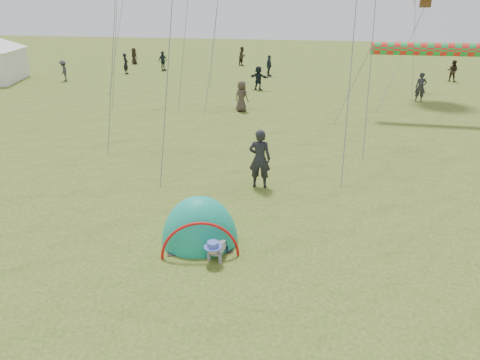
# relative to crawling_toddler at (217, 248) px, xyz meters

# --- Properties ---
(ground) EXTENTS (140.00, 140.00, 0.00)m
(ground) POSITION_rel_crawling_toddler_xyz_m (0.96, -0.78, -0.29)
(ground) COLOR #304C16
(crawling_toddler) EXTENTS (0.61, 0.81, 0.58)m
(crawling_toddler) POSITION_rel_crawling_toddler_xyz_m (0.00, 0.00, 0.00)
(crawling_toddler) COLOR black
(crawling_toddler) RESTS_ON ground
(popup_tent) EXTENTS (2.29, 2.08, 2.46)m
(popup_tent) POSITION_rel_crawling_toddler_xyz_m (-0.62, 0.65, -0.29)
(popup_tent) COLOR #0F7A84
(popup_tent) RESTS_ON ground
(standing_adult) EXTENTS (0.72, 0.49, 1.93)m
(standing_adult) POSITION_rel_crawling_toddler_xyz_m (0.21, 4.47, 0.67)
(standing_adult) COLOR black
(standing_adult) RESTS_ON ground
(crowd_person_1) EXTENTS (0.98, 0.89, 1.62)m
(crowd_person_1) POSITION_rel_crawling_toddler_xyz_m (11.14, 28.44, 0.52)
(crowd_person_1) COLOR black
(crowd_person_1) RESTS_ON ground
(crowd_person_2) EXTENTS (0.85, 1.08, 1.71)m
(crowd_person_2) POSITION_rel_crawling_toddler_xyz_m (-3.21, 28.02, 0.56)
(crowd_person_2) COLOR #222C35
(crowd_person_2) RESTS_ON ground
(crowd_person_4) EXTENTS (0.97, 0.81, 1.69)m
(crowd_person_4) POSITION_rel_crawling_toddler_xyz_m (-2.68, 14.88, 0.55)
(crowd_person_4) COLOR #3D332B
(crowd_person_4) RESTS_ON ground
(crowd_person_5) EXTENTS (1.59, 1.02, 1.64)m
(crowd_person_5) POSITION_rel_crawling_toddler_xyz_m (-2.94, 21.58, 0.53)
(crowd_person_5) COLOR black
(crowd_person_5) RESTS_ON ground
(crowd_person_6) EXTENTS (0.68, 0.48, 1.75)m
(crowd_person_6) POSITION_rel_crawling_toddler_xyz_m (7.46, 19.85, 0.58)
(crowd_person_6) COLOR #27282C
(crowd_person_6) RESTS_ON ground
(crowd_person_7) EXTENTS (0.98, 1.07, 1.78)m
(crowd_person_7) POSITION_rel_crawling_toddler_xyz_m (-6.84, 34.22, 0.60)
(crowd_person_7) COLOR #2E241D
(crowd_person_7) RESTS_ON ground
(crowd_person_8) EXTENTS (0.81, 1.08, 1.71)m
(crowd_person_8) POSITION_rel_crawling_toddler_xyz_m (-13.15, 29.22, 0.56)
(crowd_person_8) COLOR #1D2A33
(crowd_person_8) RESTS_ON ground
(crowd_person_9) EXTENTS (1.12, 1.15, 1.58)m
(crowd_person_9) POSITION_rel_crawling_toddler_xyz_m (-18.46, 21.98, 0.50)
(crowd_person_9) COLOR #313237
(crowd_person_9) RESTS_ON ground
(crowd_person_10) EXTENTS (0.64, 0.86, 1.59)m
(crowd_person_10) POSITION_rel_crawling_toddler_xyz_m (-17.74, 32.90, 0.50)
(crowd_person_10) COLOR black
(crowd_person_10) RESTS_ON ground
(crowd_person_12) EXTENTS (0.50, 0.68, 1.72)m
(crowd_person_12) POSITION_rel_crawling_toddler_xyz_m (-15.50, 26.61, 0.57)
(crowd_person_12) COLOR black
(crowd_person_12) RESTS_ON ground
(rainbow_tube_kite) EXTENTS (5.85, 0.64, 0.64)m
(rainbow_tube_kite) POSITION_rel_crawling_toddler_xyz_m (6.87, 14.99, 3.25)
(rainbow_tube_kite) COLOR red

